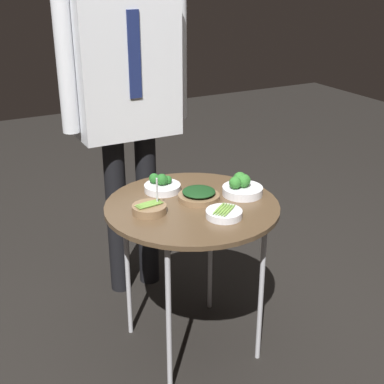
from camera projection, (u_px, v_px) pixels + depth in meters
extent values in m
plane|color=black|center=(192.00, 344.00, 2.27)|extent=(8.00, 8.00, 0.00)
cylinder|color=brown|center=(192.00, 206.00, 2.02)|extent=(0.66, 0.66, 0.02)
cylinder|color=#B7B7BC|center=(261.00, 292.00, 2.07)|extent=(0.02, 0.02, 0.63)
cylinder|color=#B7B7BC|center=(169.00, 321.00, 1.90)|extent=(0.02, 0.02, 0.63)
cylinder|color=#B7B7BC|center=(210.00, 247.00, 2.39)|extent=(0.02, 0.02, 0.63)
cylinder|color=#B7B7BC|center=(128.00, 269.00, 2.22)|extent=(0.02, 0.02, 0.63)
cylinder|color=brown|center=(199.00, 197.00, 2.05)|extent=(0.16, 0.16, 0.02)
ellipsoid|color=#143816|center=(199.00, 192.00, 2.04)|extent=(0.13, 0.13, 0.02)
cylinder|color=brown|center=(149.00, 209.00, 1.94)|extent=(0.13, 0.13, 0.03)
ellipsoid|color=olive|center=(151.00, 206.00, 1.92)|extent=(0.11, 0.02, 0.01)
ellipsoid|color=olive|center=(150.00, 205.00, 1.92)|extent=(0.11, 0.02, 0.01)
ellipsoid|color=olive|center=(148.00, 204.00, 1.93)|extent=(0.11, 0.02, 0.01)
ellipsoid|color=olive|center=(147.00, 203.00, 1.94)|extent=(0.11, 0.02, 0.01)
cylinder|color=silver|center=(157.00, 194.00, 1.93)|extent=(0.01, 0.01, 0.13)
cylinder|color=silver|center=(242.00, 191.00, 2.09)|extent=(0.16, 0.16, 0.03)
sphere|color=#2D7028|center=(244.00, 181.00, 2.08)|extent=(0.05, 0.05, 0.05)
sphere|color=#2D7028|center=(240.00, 179.00, 2.09)|extent=(0.05, 0.05, 0.05)
sphere|color=#2D7028|center=(235.00, 183.00, 2.06)|extent=(0.05, 0.05, 0.05)
sphere|color=#2D7028|center=(243.00, 181.00, 2.07)|extent=(0.05, 0.05, 0.05)
cylinder|color=silver|center=(162.00, 188.00, 2.12)|extent=(0.15, 0.15, 0.03)
sphere|color=#236023|center=(168.00, 180.00, 2.12)|extent=(0.03, 0.03, 0.03)
sphere|color=#236023|center=(162.00, 179.00, 2.12)|extent=(0.04, 0.04, 0.04)
sphere|color=#236023|center=(154.00, 178.00, 2.12)|extent=(0.04, 0.04, 0.04)
sphere|color=#236023|center=(162.00, 180.00, 2.11)|extent=(0.05, 0.05, 0.05)
sphere|color=#236023|center=(163.00, 180.00, 2.11)|extent=(0.04, 0.04, 0.04)
cylinder|color=silver|center=(224.00, 214.00, 1.91)|extent=(0.13, 0.13, 0.03)
ellipsoid|color=#7AA847|center=(230.00, 210.00, 1.89)|extent=(0.09, 0.07, 0.01)
ellipsoid|color=#7AA847|center=(227.00, 210.00, 1.89)|extent=(0.09, 0.07, 0.01)
ellipsoid|color=#7AA847|center=(224.00, 209.00, 1.90)|extent=(0.09, 0.07, 0.01)
ellipsoid|color=#7AA847|center=(221.00, 209.00, 1.90)|extent=(0.09, 0.07, 0.01)
ellipsoid|color=#7AA847|center=(219.00, 208.00, 1.91)|extent=(0.09, 0.07, 0.01)
cylinder|color=black|center=(117.00, 216.00, 2.51)|extent=(0.10, 0.10, 0.78)
cylinder|color=black|center=(147.00, 210.00, 2.58)|extent=(0.10, 0.10, 0.78)
cube|color=silver|center=(125.00, 68.00, 2.28)|extent=(0.44, 0.21, 0.59)
cube|color=navy|center=(134.00, 55.00, 2.16)|extent=(0.05, 0.01, 0.35)
cylinder|color=silver|center=(66.00, 68.00, 2.16)|extent=(0.07, 0.07, 0.54)
cylinder|color=silver|center=(179.00, 58.00, 2.38)|extent=(0.07, 0.07, 0.54)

